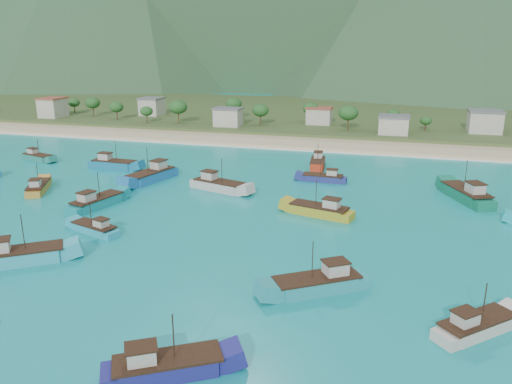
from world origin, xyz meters
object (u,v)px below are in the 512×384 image
(boat_7, at_px, (466,195))
(boat_11, at_px, (320,211))
(boat_5, at_px, (19,257))
(boat_15, at_px, (38,158))
(boat_1, at_px, (476,327))
(boat_28, at_px, (38,188))
(boat_4, at_px, (166,368))
(boat_20, at_px, (95,229))
(boat_6, at_px, (218,186))
(boat_18, at_px, (96,203))
(boat_19, at_px, (324,179))
(boat_2, at_px, (114,164))
(boat_21, at_px, (318,164))
(boat_17, at_px, (319,284))
(boat_22, at_px, (152,176))

(boat_7, xyz_separation_m, boat_11, (-24.68, -16.06, -0.23))
(boat_5, height_order, boat_15, boat_5)
(boat_1, xyz_separation_m, boat_28, (-76.22, 30.17, 0.02))
(boat_1, bearing_deg, boat_7, 131.26)
(boat_5, bearing_deg, boat_28, 178.71)
(boat_4, bearing_deg, boat_7, 122.43)
(boat_20, height_order, boat_28, boat_28)
(boat_6, relative_size, boat_20, 1.36)
(boat_4, bearing_deg, boat_18, -171.38)
(boat_4, xyz_separation_m, boat_6, (-15.61, 55.64, 0.13))
(boat_19, bearing_deg, boat_11, -172.29)
(boat_2, height_order, boat_15, boat_2)
(boat_11, distance_m, boat_21, 35.27)
(boat_1, relative_size, boat_18, 0.77)
(boat_2, distance_m, boat_17, 72.86)
(boat_17, bearing_deg, boat_1, -139.10)
(boat_21, bearing_deg, boat_18, 44.83)
(boat_5, bearing_deg, boat_20, 129.24)
(boat_7, bearing_deg, boat_21, 124.43)
(boat_4, relative_size, boat_28, 1.06)
(boat_11, height_order, boat_28, boat_11)
(boat_5, bearing_deg, boat_19, 111.78)
(boat_17, relative_size, boat_18, 0.98)
(boat_19, bearing_deg, boat_4, 177.63)
(boat_18, distance_m, boat_21, 52.68)
(boat_18, relative_size, boat_21, 1.06)
(boat_4, relative_size, boat_17, 0.94)
(boat_11, xyz_separation_m, boat_28, (-55.55, -1.00, -0.12))
(boat_17, bearing_deg, boat_20, 41.63)
(boat_18, height_order, boat_21, boat_18)
(boat_7, height_order, boat_15, boat_7)
(boat_6, height_order, boat_20, boat_6)
(boat_19, bearing_deg, boat_5, 148.64)
(boat_7, distance_m, boat_20, 65.87)
(boat_28, bearing_deg, boat_5, -81.61)
(boat_11, distance_m, boat_22, 39.90)
(boat_17, height_order, boat_18, boat_17)
(boat_22, relative_size, boat_28, 1.34)
(boat_4, xyz_separation_m, boat_15, (-68.26, 68.16, -0.11))
(boat_15, xyz_separation_m, boat_28, (18.97, -23.27, 0.03))
(boat_19, relative_size, boat_28, 0.92)
(boat_17, bearing_deg, boat_15, 23.99)
(boat_15, height_order, boat_20, boat_15)
(boat_1, relative_size, boat_6, 0.73)
(boat_2, xyz_separation_m, boat_21, (45.59, 14.59, -0.10))
(boat_6, bearing_deg, boat_7, 114.67)
(boat_20, bearing_deg, boat_15, 64.75)
(boat_17, relative_size, boat_28, 1.12)
(boat_5, distance_m, boat_19, 61.36)
(boat_2, bearing_deg, boat_18, 27.76)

